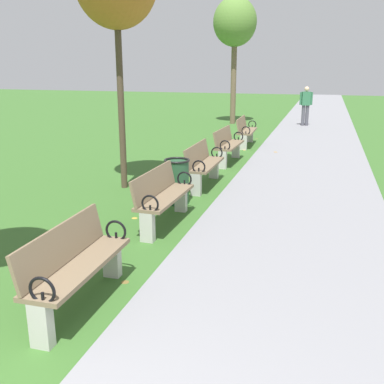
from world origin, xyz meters
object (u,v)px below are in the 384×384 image
Objects in this scene: park_bench_5 at (228,145)px; tree_4 at (235,24)px; park_bench_3 at (162,196)px; park_bench_4 at (203,164)px; park_bench_2 at (76,264)px; park_bench_6 at (246,131)px; pedestrian_walking at (306,104)px; trash_bin at (177,181)px.

tree_4 is (-1.52, 8.12, 3.68)m from park_bench_5.
park_bench_3 is 4.99m from park_bench_5.
tree_4 reaches higher than park_bench_3.
park_bench_3 is 0.31× the size of tree_4.
park_bench_4 is (-0.00, 2.51, 0.00)m from park_bench_3.
park_bench_3 is 2.51m from park_bench_4.
park_bench_2 is at bearing -84.49° from tree_4.
park_bench_6 is (0.00, 7.69, 0.00)m from park_bench_3.
park_bench_2 is 1.00× the size of park_bench_3.
pedestrian_walking is 12.11m from trash_bin.
park_bench_2 and park_bench_6 have the same top height.
pedestrian_walking reaches higher than park_bench_3.
park_bench_6 is 6.72m from tree_4.
park_bench_3 is 1.92× the size of trash_bin.
park_bench_5 is at bearing -100.96° from pedestrian_walking.
tree_4 is 3.23× the size of pedestrian_walking.
trash_bin is (-0.15, -3.80, -0.06)m from park_bench_5.
park_bench_2 and park_bench_4 have the same top height.
pedestrian_walking is at bearing 79.04° from park_bench_5.
park_bench_5 is 2.71m from park_bench_6.
park_bench_4 is at bearing -81.84° from tree_4.
pedestrian_walking reaches higher than park_bench_4.
park_bench_4 is 1.34m from trash_bin.
park_bench_6 is (0.00, 2.71, 0.00)m from park_bench_5.
park_bench_4 is 0.99× the size of pedestrian_walking.
park_bench_5 is 1.00× the size of pedestrian_walking.
pedestrian_walking is at bearing 84.28° from park_bench_2.
trash_bin is at bearing -98.22° from pedestrian_walking.
park_bench_3 is 13.70m from tree_4.
park_bench_6 is 5.71m from pedestrian_walking.
tree_4 is at bearing 96.56° from trash_bin.
park_bench_5 is 3.81m from trash_bin.
park_bench_3 is 1.01× the size of park_bench_4.
tree_4 reaches higher than park_bench_2.
pedestrian_walking is at bearing 83.14° from park_bench_3.
park_bench_3 is at bearing -96.86° from pedestrian_walking.
park_bench_4 is at bearing -90.00° from park_bench_5.
tree_4 is (-1.52, 5.42, 3.68)m from park_bench_6.
tree_4 is at bearing 98.16° from park_bench_4.
park_bench_4 is at bearing -98.46° from pedestrian_walking.
park_bench_2 is 10.34m from park_bench_6.
park_bench_3 is 7.69m from park_bench_6.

